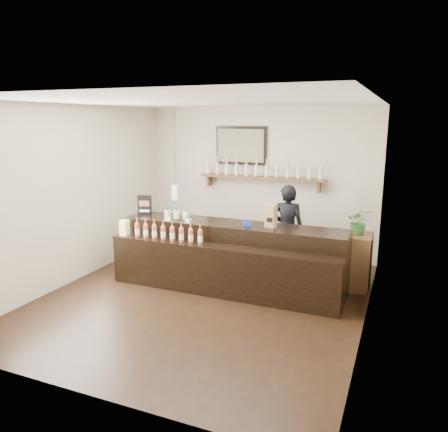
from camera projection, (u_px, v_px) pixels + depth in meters
ground at (203, 298)px, 6.39m from camera, size 5.00×5.00×0.00m
room_shell at (202, 183)px, 6.03m from camera, size 5.00×5.00×5.00m
back_wall_decor at (249, 163)px, 8.21m from camera, size 2.66×0.96×1.69m
counter at (228, 258)px, 6.74m from camera, size 3.57×0.96×1.16m
promo_sign at (145, 205)px, 7.29m from camera, size 0.24×0.09×0.34m
paper_bag at (271, 216)px, 6.45m from camera, size 0.18×0.15×0.35m
tape_dispenser at (247, 223)px, 6.56m from camera, size 0.13×0.08×0.10m
side_cabinet at (356, 261)px, 6.75m from camera, size 0.43×0.58×0.85m
potted_plant at (359, 222)px, 6.61m from camera, size 0.40×0.36×0.40m
shopkeeper at (287, 224)px, 7.29m from camera, size 0.67×0.48×1.72m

